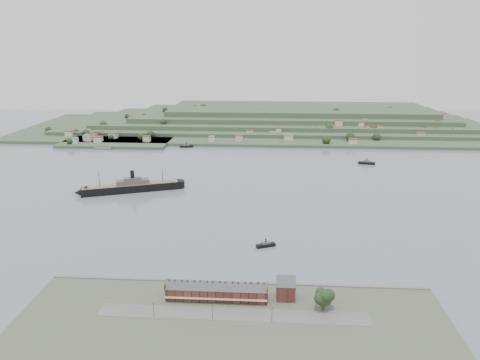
# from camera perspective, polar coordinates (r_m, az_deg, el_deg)

# --- Properties ---
(ground) EXTENTS (1400.00, 1400.00, 0.00)m
(ground) POSITION_cam_1_polar(r_m,az_deg,el_deg) (415.93, 1.18, -2.78)
(ground) COLOR slate
(ground) RESTS_ON ground
(near_shore) EXTENTS (220.00, 80.00, 2.60)m
(near_shore) POSITION_cam_1_polar(r_m,az_deg,el_deg) (246.85, -0.97, -16.84)
(near_shore) COLOR #4C5142
(near_shore) RESTS_ON ground
(terrace_row) EXTENTS (55.60, 9.80, 11.07)m
(terrace_row) POSITION_cam_1_polar(r_m,az_deg,el_deg) (260.61, -2.88, -13.42)
(terrace_row) COLOR #441E18
(terrace_row) RESTS_ON ground
(gabled_building) EXTENTS (10.40, 10.18, 14.09)m
(gabled_building) POSITION_cam_1_polar(r_m,az_deg,el_deg) (262.13, 5.61, -12.95)
(gabled_building) COLOR #441E18
(gabled_building) RESTS_ON ground
(far_peninsula) EXTENTS (760.00, 309.00, 30.00)m
(far_peninsula) POSITION_cam_1_polar(r_m,az_deg,el_deg) (795.58, 4.56, 7.28)
(far_peninsula) COLOR #3A5236
(far_peninsula) RESTS_ON ground
(steamship) EXTENTS (99.08, 46.39, 24.81)m
(steamship) POSITION_cam_1_polar(r_m,az_deg,el_deg) (456.99, -13.46, -0.87)
(steamship) COLOR black
(steamship) RESTS_ON ground
(tugboat) EXTENTS (14.05, 8.91, 6.18)m
(tugboat) POSITION_cam_1_polar(r_m,az_deg,el_deg) (328.37, 3.16, -7.89)
(tugboat) COLOR black
(tugboat) RESTS_ON ground
(ferry_west) EXTENTS (18.70, 7.87, 6.80)m
(ferry_west) POSITION_cam_1_polar(r_m,az_deg,el_deg) (642.44, -6.54, 4.13)
(ferry_west) COLOR black
(ferry_west) RESTS_ON ground
(ferry_east) EXTENTS (20.03, 9.00, 7.26)m
(ferry_east) POSITION_cam_1_polar(r_m,az_deg,el_deg) (567.96, 15.18, 2.06)
(ferry_east) COLOR black
(ferry_east) RESTS_ON ground
(fig_tree) EXTENTS (11.11, 9.62, 12.40)m
(fig_tree) POSITION_cam_1_polar(r_m,az_deg,el_deg) (253.54, 10.24, -13.88)
(fig_tree) COLOR #412D1E
(fig_tree) RESTS_ON ground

